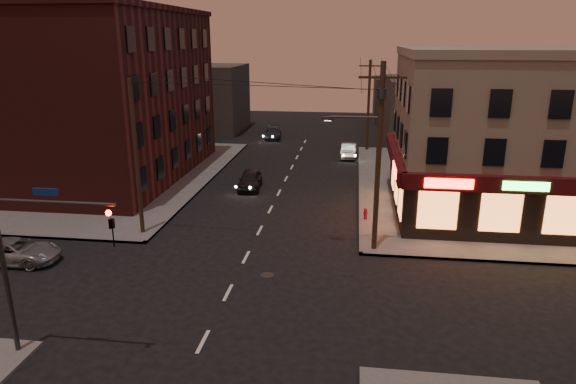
% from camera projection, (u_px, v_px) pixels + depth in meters
% --- Properties ---
extents(ground, '(120.00, 120.00, 0.00)m').
position_uv_depth(ground, '(228.00, 293.00, 23.60)').
color(ground, black).
rests_on(ground, ground).
extents(sidewalk_ne, '(24.00, 28.00, 0.15)m').
position_uv_depth(sidewalk_ne, '(516.00, 189.00, 39.37)').
color(sidewalk_ne, '#514F4C').
rests_on(sidewalk_ne, ground).
extents(sidewalk_nw, '(24.00, 28.00, 0.15)m').
position_uv_depth(sidewalk_nw, '(76.00, 174.00, 43.86)').
color(sidewalk_nw, '#514F4C').
rests_on(sidewalk_nw, ground).
extents(pizza_building, '(15.85, 12.85, 10.50)m').
position_uv_depth(pizza_building, '(519.00, 134.00, 32.81)').
color(pizza_building, gray).
rests_on(pizza_building, sidewalk_ne).
extents(brick_apartment, '(12.00, 20.00, 13.00)m').
position_uv_depth(brick_apartment, '(107.00, 97.00, 41.52)').
color(brick_apartment, '#481A17').
rests_on(brick_apartment, sidewalk_nw).
extents(bg_building_ne_a, '(10.00, 12.00, 7.00)m').
position_uv_depth(bg_building_ne_a, '(432.00, 110.00, 56.91)').
color(bg_building_ne_a, '#3F3D3A').
rests_on(bg_building_ne_a, ground).
extents(bg_building_nw, '(9.00, 10.00, 8.00)m').
position_uv_depth(bg_building_nw, '(206.00, 98.00, 63.92)').
color(bg_building_nw, '#3F3D3A').
rests_on(bg_building_nw, ground).
extents(bg_building_ne_b, '(8.00, 8.00, 6.00)m').
position_uv_depth(bg_building_ne_b, '(403.00, 100.00, 70.59)').
color(bg_building_ne_b, '#3F3D3A').
rests_on(bg_building_ne_b, ground).
extents(utility_pole_main, '(4.20, 0.44, 10.00)m').
position_uv_depth(utility_pole_main, '(377.00, 148.00, 26.61)').
color(utility_pole_main, '#382619').
rests_on(utility_pole_main, sidewalk_ne).
extents(utility_pole_far, '(0.26, 0.26, 9.00)m').
position_uv_depth(utility_pole_far, '(368.00, 106.00, 51.78)').
color(utility_pole_far, '#382619').
rests_on(utility_pole_far, sidewalk_ne).
extents(utility_pole_west, '(0.24, 0.24, 9.00)m').
position_uv_depth(utility_pole_west, '(136.00, 158.00, 29.27)').
color(utility_pole_west, '#382619').
rests_on(utility_pole_west, sidewalk_nw).
extents(traffic_signal, '(4.49, 0.32, 6.47)m').
position_uv_depth(traffic_signal, '(28.00, 251.00, 17.78)').
color(traffic_signal, '#333538').
rests_on(traffic_signal, ground).
extents(suv_cross, '(4.61, 2.31, 1.25)m').
position_uv_depth(suv_cross, '(15.00, 251.00, 26.59)').
color(suv_cross, gray).
rests_on(suv_cross, ground).
extents(sedan_near, '(1.93, 4.18, 1.39)m').
position_uv_depth(sedan_near, '(250.00, 180.00, 39.72)').
color(sedan_near, black).
rests_on(sedan_near, ground).
extents(sedan_mid, '(1.60, 4.11, 1.34)m').
position_uv_depth(sedan_mid, '(349.00, 151.00, 49.96)').
color(sedan_mid, slate).
rests_on(sedan_mid, ground).
extents(sedan_far, '(2.33, 4.64, 1.29)m').
position_uv_depth(sedan_far, '(273.00, 133.00, 59.29)').
color(sedan_far, '#192432').
rests_on(sedan_far, ground).
extents(fire_hydrant, '(0.34, 0.34, 0.74)m').
position_uv_depth(fire_hydrant, '(366.00, 213.00, 32.60)').
color(fire_hydrant, maroon).
rests_on(fire_hydrant, sidewalk_ne).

